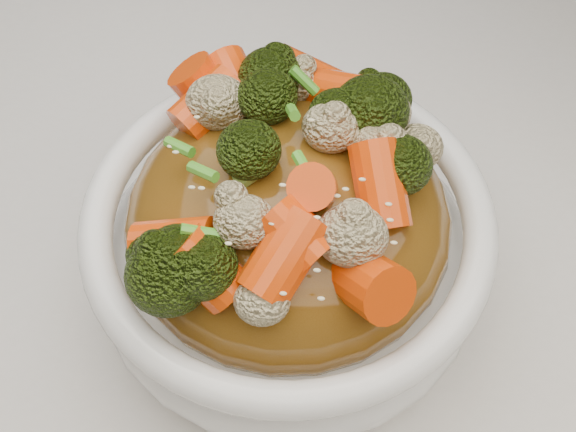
# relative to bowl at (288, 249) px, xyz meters

# --- Properties ---
(tablecloth) EXTENTS (1.20, 0.80, 0.04)m
(tablecloth) POSITION_rel_bowl_xyz_m (0.01, -0.02, -0.07)
(tablecloth) COLOR silver
(tablecloth) RESTS_ON dining_table
(bowl) EXTENTS (0.25, 0.25, 0.09)m
(bowl) POSITION_rel_bowl_xyz_m (0.00, 0.00, 0.00)
(bowl) COLOR white
(bowl) RESTS_ON tablecloth
(sauce_base) EXTENTS (0.20, 0.20, 0.11)m
(sauce_base) POSITION_rel_bowl_xyz_m (0.00, 0.00, 0.03)
(sauce_base) COLOR brown
(sauce_base) RESTS_ON bowl
(carrots) EXTENTS (0.20, 0.20, 0.06)m
(carrots) POSITION_rel_bowl_xyz_m (0.00, 0.00, 0.10)
(carrots) COLOR #E24207
(carrots) RESTS_ON sauce_base
(broccoli) EXTENTS (0.20, 0.20, 0.05)m
(broccoli) POSITION_rel_bowl_xyz_m (0.00, 0.00, 0.10)
(broccoli) COLOR black
(broccoli) RESTS_ON sauce_base
(cauliflower) EXTENTS (0.20, 0.20, 0.04)m
(cauliflower) POSITION_rel_bowl_xyz_m (0.00, 0.00, 0.10)
(cauliflower) COLOR #CBBB8A
(cauliflower) RESTS_ON sauce_base
(scallions) EXTENTS (0.15, 0.15, 0.02)m
(scallions) POSITION_rel_bowl_xyz_m (0.00, 0.00, 0.10)
(scallions) COLOR #469823
(scallions) RESTS_ON sauce_base
(sesame_seeds) EXTENTS (0.18, 0.18, 0.01)m
(sesame_seeds) POSITION_rel_bowl_xyz_m (0.00, 0.00, 0.10)
(sesame_seeds) COLOR beige
(sesame_seeds) RESTS_ON sauce_base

